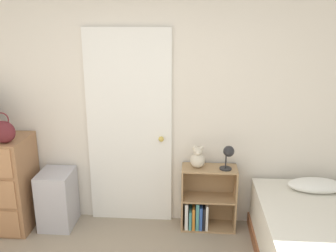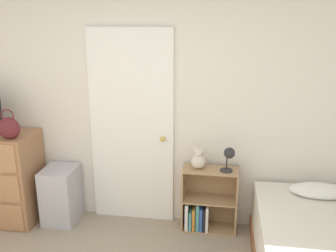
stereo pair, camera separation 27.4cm
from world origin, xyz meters
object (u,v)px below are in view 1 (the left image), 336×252
object	(u,v)px
handbag	(4,132)
teddy_bear	(198,158)
storage_bin	(58,199)
desk_lamp	(228,153)
bookshelf	(204,203)

from	to	relation	value
handbag	teddy_bear	xyz separation A→B (m)	(1.85, 0.27, -0.33)
storage_bin	desk_lamp	size ratio (longest dim) A/B	2.41
desk_lamp	teddy_bear	bearing A→B (deg)	172.45
storage_bin	bookshelf	world-z (taller)	bookshelf
handbag	storage_bin	xyz separation A→B (m)	(0.38, 0.20, -0.80)
teddy_bear	desk_lamp	bearing A→B (deg)	-7.55
handbag	bookshelf	world-z (taller)	handbag
storage_bin	teddy_bear	world-z (taller)	teddy_bear
bookshelf	desk_lamp	xyz separation A→B (m)	(0.22, -0.04, 0.58)
teddy_bear	desk_lamp	size ratio (longest dim) A/B	0.91
teddy_bear	desk_lamp	distance (m)	0.31
handbag	storage_bin	bearing A→B (deg)	27.72
bookshelf	desk_lamp	size ratio (longest dim) A/B	2.69
handbag	storage_bin	size ratio (longest dim) A/B	0.50
handbag	bookshelf	bearing A→B (deg)	8.10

